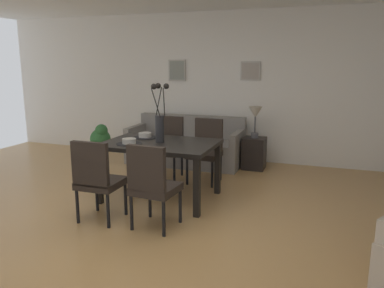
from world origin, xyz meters
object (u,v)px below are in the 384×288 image
Objects in this scene: dining_table at (160,149)px; bowl_near_left at (129,141)px; framed_picture_center at (250,71)px; dining_chair_far_left at (152,183)px; table_lamp at (255,115)px; dining_chair_near_right at (168,144)px; dining_chair_near_left at (97,177)px; side_table at (254,153)px; dining_chair_far_right at (206,147)px; framed_picture_left at (177,70)px; sofa at (186,147)px; centerpiece_vase at (160,120)px; potted_plant at (101,140)px; bowl_near_right at (145,135)px.

dining_table is 8.24× the size of bowl_near_left.
framed_picture_center reaches higher than dining_table.
table_lamp is (0.56, 2.71, 0.38)m from dining_chair_far_left.
dining_chair_near_right is 1.91m from dining_chair_far_left.
dining_chair_near_left is 3.01m from table_lamp.
dining_chair_far_right is at bearing -120.70° from side_table.
dining_chair_far_left is 1.80× the size of table_lamp.
dining_chair_near_left is at bearing -107.49° from framed_picture_center.
dining_table is 1.52× the size of dining_chair_near_right.
framed_picture_center is at bearing 112.28° from table_lamp.
side_table is 2.09m from framed_picture_left.
framed_picture_center is (1.00, 0.48, 1.31)m from sofa.
dining_chair_near_right is 1.09m from centerpiece_vase.
dining_chair_near_left is 0.47× the size of sofa.
dining_table is at bearing -79.98° from sofa.
dining_chair_near_left reaches higher than bowl_near_left.
dining_chair_near_right is at bearing -142.40° from table_lamp.
table_lamp is (1.19, 0.01, 0.61)m from sofa.
dining_chair_far_right is at bearing -104.05° from framed_picture_center.
bowl_near_left is (-0.02, -1.14, 0.27)m from dining_chair_near_right.
framed_picture_left is (-0.68, 2.29, 0.56)m from centerpiece_vase.
dining_chair_near_left is at bearing -177.87° from dining_chair_far_left.
table_lamp reaches higher than potted_plant.
centerpiece_vase is 1.44× the size of table_lamp.
sofa is at bearing 15.38° from potted_plant.
bowl_near_right is at bearing -126.55° from side_table.
framed_picture_left is at bearing 106.44° from centerpiece_vase.
dining_chair_far_right is at bearing 89.47° from dining_chair_far_left.
centerpiece_vase is 1.41× the size of side_table.
dining_chair_near_right is at bearing -142.40° from side_table.
dining_chair_near_right reaches higher than side_table.
centerpiece_vase reaches higher than sofa.
framed_picture_center reaches higher than dining_chair_near_left.
dining_table is at bearing 34.81° from bowl_near_left.
bowl_near_right is (-0.32, 0.22, -0.24)m from centerpiece_vase.
table_lamp reaches higher than dining_chair_far_left.
framed_picture_left is (-1.55, 0.48, 1.33)m from side_table.
dining_chair_far_left is 2.79m from sofa.
dining_table is 0.98m from dining_chair_near_right.
dining_chair_far_left is 3.50m from framed_picture_left.
dining_chair_near_left is 3.53m from framed_picture_center.
dining_chair_near_left is 5.41× the size of bowl_near_right.
dining_chair_near_left is 0.65m from dining_chair_far_left.
bowl_near_right reaches higher than side_table.
table_lamp reaches higher than side_table.
centerpiece_vase reaches higher than dining_chair_far_left.
dining_chair_far_right is 1.37× the size of potted_plant.
bowl_near_right is at bearing -91.96° from dining_chair_near_right.
potted_plant is at bearing 132.44° from dining_chair_far_left.
centerpiece_vase reaches higher than dining_table.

